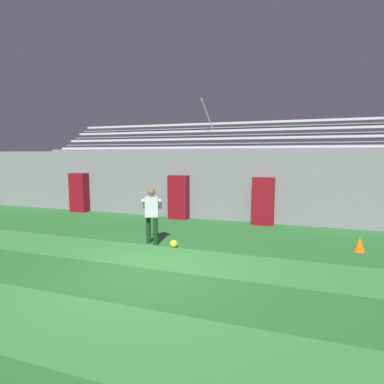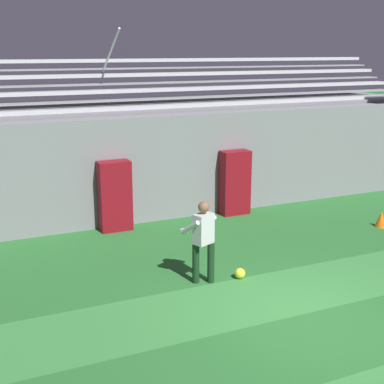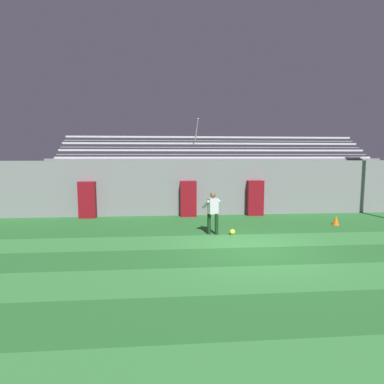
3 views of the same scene
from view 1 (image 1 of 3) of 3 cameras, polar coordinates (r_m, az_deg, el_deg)
name	(u,v)px [view 1 (image 1 of 3)]	position (r m, az deg, el deg)	size (l,w,h in m)	color
ground_plane	(151,273)	(7.46, -7.32, -14.09)	(80.00, 80.00, 0.00)	#286B2D
turf_stripe_mid	(78,328)	(5.59, -19.54, -21.83)	(28.00, 1.78, 0.01)	#38843D
turf_stripe_far	(171,258)	(8.41, -3.83, -11.61)	(28.00, 1.78, 0.01)	#38843D
back_wall	(222,185)	(13.17, 5.43, 1.23)	(24.00, 0.60, 2.80)	gray
padding_pillar_gate_left	(179,197)	(13.23, -2.42, -0.92)	(0.81, 0.44, 1.79)	maroon
padding_pillar_gate_right	(263,201)	(12.38, 12.52, -1.60)	(0.81, 0.44, 1.79)	maroon
padding_pillar_far_left	(79,192)	(15.76, -19.44, -0.08)	(0.81, 0.44, 1.79)	maroon
bleacher_stand	(233,179)	(15.09, 7.28, 2.27)	(18.00, 3.35, 5.03)	gray
goalkeeper	(152,212)	(9.53, -7.17, -3.57)	(0.71, 0.66, 1.67)	#143319
soccer_ball	(174,244)	(9.27, -3.28, -9.17)	(0.22, 0.22, 0.22)	yellow
traffic_cone	(359,244)	(10.00, 27.62, -8.17)	(0.30, 0.30, 0.42)	orange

